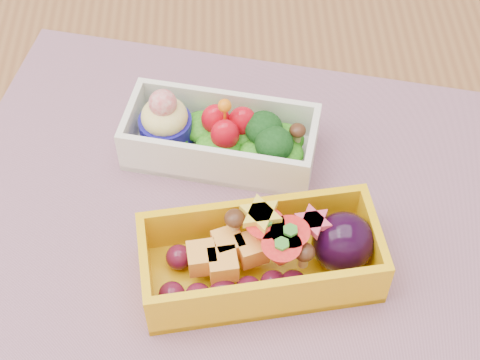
{
  "coord_description": "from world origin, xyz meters",
  "views": [
    {
      "loc": [
        0.01,
        -0.4,
        1.28
      ],
      "look_at": [
        0.02,
        -0.02,
        0.79
      ],
      "focal_mm": 55.43,
      "sensor_mm": 36.0,
      "label": 1
    }
  ],
  "objects_px": {
    "table": "(217,252)",
    "bento_yellow": "(266,256)",
    "placemat": "(232,212)",
    "bento_white": "(220,136)"
  },
  "relations": [
    {
      "from": "placemat",
      "to": "bento_white",
      "type": "distance_m",
      "value": 0.07
    },
    {
      "from": "bento_white",
      "to": "bento_yellow",
      "type": "distance_m",
      "value": 0.14
    },
    {
      "from": "table",
      "to": "bento_white",
      "type": "distance_m",
      "value": 0.13
    },
    {
      "from": "table",
      "to": "placemat",
      "type": "height_order",
      "value": "placemat"
    },
    {
      "from": "table",
      "to": "bento_white",
      "type": "height_order",
      "value": "bento_white"
    },
    {
      "from": "table",
      "to": "bento_yellow",
      "type": "relative_size",
      "value": 6.02
    },
    {
      "from": "placemat",
      "to": "bento_yellow",
      "type": "height_order",
      "value": "bento_yellow"
    },
    {
      "from": "table",
      "to": "bento_white",
      "type": "xyz_separation_m",
      "value": [
        0.01,
        0.04,
        0.13
      ]
    },
    {
      "from": "table",
      "to": "bento_yellow",
      "type": "height_order",
      "value": "bento_yellow"
    },
    {
      "from": "table",
      "to": "bento_yellow",
      "type": "distance_m",
      "value": 0.16
    }
  ]
}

